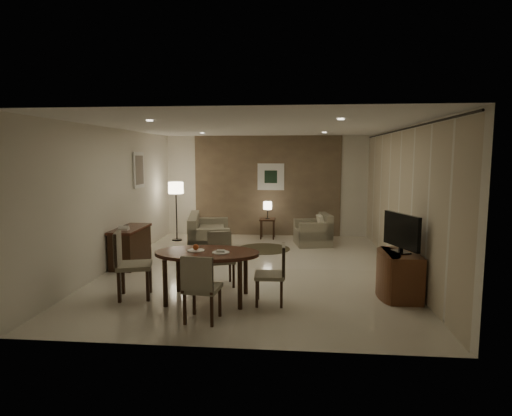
# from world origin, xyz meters

# --- Properties ---
(room_shell) EXTENTS (5.50, 7.00, 2.70)m
(room_shell) POSITION_xyz_m (0.00, 0.40, 1.35)
(room_shell) COLOR beige
(room_shell) RESTS_ON ground
(taupe_accent) EXTENTS (3.96, 0.03, 2.70)m
(taupe_accent) POSITION_xyz_m (0.00, 3.48, 1.35)
(taupe_accent) COLOR #79644B
(taupe_accent) RESTS_ON wall_back
(curtain_wall) EXTENTS (0.08, 6.70, 2.58)m
(curtain_wall) POSITION_xyz_m (2.68, 0.00, 1.32)
(curtain_wall) COLOR beige
(curtain_wall) RESTS_ON wall_right
(curtain_rod) EXTENTS (0.03, 6.80, 0.03)m
(curtain_rod) POSITION_xyz_m (2.68, 0.00, 2.64)
(curtain_rod) COLOR black
(curtain_rod) RESTS_ON wall_right
(art_back_frame) EXTENTS (0.72, 0.03, 0.72)m
(art_back_frame) POSITION_xyz_m (0.10, 3.46, 1.60)
(art_back_frame) COLOR silver
(art_back_frame) RESTS_ON wall_back
(art_back_canvas) EXTENTS (0.34, 0.01, 0.34)m
(art_back_canvas) POSITION_xyz_m (0.10, 3.44, 1.60)
(art_back_canvas) COLOR black
(art_back_canvas) RESTS_ON wall_back
(art_left_frame) EXTENTS (0.03, 0.60, 0.80)m
(art_left_frame) POSITION_xyz_m (-2.72, 1.20, 1.85)
(art_left_frame) COLOR silver
(art_left_frame) RESTS_ON wall_left
(art_left_canvas) EXTENTS (0.01, 0.46, 0.64)m
(art_left_canvas) POSITION_xyz_m (-2.71, 1.20, 1.85)
(art_left_canvas) COLOR gray
(art_left_canvas) RESTS_ON wall_left
(downlight_nl) EXTENTS (0.10, 0.10, 0.01)m
(downlight_nl) POSITION_xyz_m (-1.40, -1.80, 2.69)
(downlight_nl) COLOR white
(downlight_nl) RESTS_ON ceiling
(downlight_nr) EXTENTS (0.10, 0.10, 0.01)m
(downlight_nr) POSITION_xyz_m (1.40, -1.80, 2.69)
(downlight_nr) COLOR white
(downlight_nr) RESTS_ON ceiling
(downlight_fl) EXTENTS (0.10, 0.10, 0.01)m
(downlight_fl) POSITION_xyz_m (-1.40, 1.80, 2.69)
(downlight_fl) COLOR white
(downlight_fl) RESTS_ON ceiling
(downlight_fr) EXTENTS (0.10, 0.10, 0.01)m
(downlight_fr) POSITION_xyz_m (1.40, 1.80, 2.69)
(downlight_fr) COLOR white
(downlight_fr) RESTS_ON ceiling
(console_desk) EXTENTS (0.48, 1.20, 0.75)m
(console_desk) POSITION_xyz_m (-2.49, 0.00, 0.38)
(console_desk) COLOR #492317
(console_desk) RESTS_ON floor
(telephone) EXTENTS (0.20, 0.14, 0.09)m
(telephone) POSITION_xyz_m (-2.49, -0.30, 0.80)
(telephone) COLOR white
(telephone) RESTS_ON console_desk
(tv_cabinet) EXTENTS (0.48, 0.90, 0.70)m
(tv_cabinet) POSITION_xyz_m (2.40, -1.50, 0.35)
(tv_cabinet) COLOR #5B2C1B
(tv_cabinet) RESTS_ON floor
(flat_tv) EXTENTS (0.36, 0.85, 0.60)m
(flat_tv) POSITION_xyz_m (2.38, -1.50, 1.02)
(flat_tv) COLOR black
(flat_tv) RESTS_ON tv_cabinet
(dining_table) EXTENTS (1.58, 0.99, 0.74)m
(dining_table) POSITION_xyz_m (-0.54, -1.91, 0.37)
(dining_table) COLOR #492317
(dining_table) RESTS_ON floor
(chair_near) EXTENTS (0.49, 0.49, 0.91)m
(chair_near) POSITION_xyz_m (-0.44, -2.72, 0.46)
(chair_near) COLOR gray
(chair_near) RESTS_ON floor
(chair_far) EXTENTS (0.54, 0.54, 0.88)m
(chair_far) POSITION_xyz_m (-0.46, -1.17, 0.44)
(chair_far) COLOR gray
(chair_far) RESTS_ON floor
(chair_left) EXTENTS (0.61, 0.61, 1.03)m
(chair_left) POSITION_xyz_m (-1.67, -1.90, 0.52)
(chair_left) COLOR gray
(chair_left) RESTS_ON floor
(chair_right) EXTENTS (0.44, 0.44, 0.88)m
(chair_right) POSITION_xyz_m (0.40, -1.99, 0.44)
(chair_right) COLOR gray
(chair_right) RESTS_ON floor
(plate_a) EXTENTS (0.26, 0.26, 0.02)m
(plate_a) POSITION_xyz_m (-0.72, -1.86, 0.75)
(plate_a) COLOR white
(plate_a) RESTS_ON dining_table
(plate_b) EXTENTS (0.26, 0.26, 0.02)m
(plate_b) POSITION_xyz_m (-0.32, -1.96, 0.75)
(plate_b) COLOR white
(plate_b) RESTS_ON dining_table
(fruit_apple) EXTENTS (0.09, 0.09, 0.09)m
(fruit_apple) POSITION_xyz_m (-0.72, -1.86, 0.80)
(fruit_apple) COLOR #AD3E13
(fruit_apple) RESTS_ON plate_a
(napkin) EXTENTS (0.12, 0.08, 0.03)m
(napkin) POSITION_xyz_m (-0.32, -1.96, 0.77)
(napkin) COLOR white
(napkin) RESTS_ON plate_b
(round_rug) EXTENTS (1.22, 1.22, 0.01)m
(round_rug) POSITION_xyz_m (0.04, 1.70, 0.01)
(round_rug) COLOR #3C3321
(round_rug) RESTS_ON floor
(sofa) EXTENTS (1.90, 1.20, 0.83)m
(sofa) POSITION_xyz_m (-1.18, 1.38, 0.42)
(sofa) COLOR gray
(sofa) RESTS_ON floor
(armchair) EXTENTS (0.95, 0.98, 0.76)m
(armchair) POSITION_xyz_m (1.20, 2.28, 0.38)
(armchair) COLOR gray
(armchair) RESTS_ON floor
(side_table) EXTENTS (0.41, 0.41, 0.52)m
(side_table) POSITION_xyz_m (0.04, 3.00, 0.26)
(side_table) COLOR black
(side_table) RESTS_ON floor
(table_lamp) EXTENTS (0.22, 0.22, 0.50)m
(table_lamp) POSITION_xyz_m (0.04, 3.00, 0.77)
(table_lamp) COLOR #FFEAC1
(table_lamp) RESTS_ON side_table
(floor_lamp) EXTENTS (0.38, 0.38, 1.50)m
(floor_lamp) POSITION_xyz_m (-2.26, 2.51, 0.75)
(floor_lamp) COLOR #FFE5B7
(floor_lamp) RESTS_ON floor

